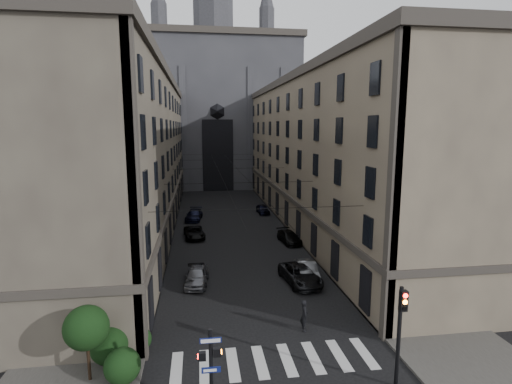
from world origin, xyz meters
name	(u,v)px	position (x,y,z in m)	size (l,w,h in m)	color
sidewalk_left	(147,227)	(-10.50, 36.00, 0.07)	(7.00, 80.00, 0.15)	#383533
sidewalk_right	(307,221)	(10.50, 36.00, 0.07)	(7.00, 80.00, 0.15)	#383533
zebra_crossing	(274,361)	(0.00, 5.00, 0.01)	(11.00, 3.20, 0.01)	beige
building_left	(119,154)	(-13.44, 36.00, 9.34)	(13.60, 60.60, 18.85)	#463E35
building_right	(330,152)	(13.44, 36.00, 9.34)	(13.60, 60.60, 18.85)	brown
gothic_tower	(215,103)	(0.00, 74.96, 17.80)	(35.00, 23.00, 58.00)	#2D2D33
pedestrian_signal_left	(211,365)	(-3.51, 1.50, 2.32)	(1.02, 0.38, 4.00)	black
traffic_light_right	(400,325)	(5.60, 1.92, 3.29)	(0.34, 0.50, 5.20)	black
shrub_cluster	(107,343)	(-8.72, 5.01, 1.80)	(3.90, 4.40, 3.90)	black
tram_wires	(229,170)	(0.00, 35.63, 7.25)	(14.00, 60.00, 0.43)	black
car_left_near	(197,276)	(-4.20, 16.44, 0.73)	(1.72, 4.28, 1.46)	slate
car_left_midnear	(197,274)	(-4.20, 17.05, 0.65)	(1.38, 3.97, 1.31)	black
car_left_midfar	(194,232)	(-4.50, 30.31, 0.65)	(2.15, 4.66, 1.29)	black
car_left_far	(194,215)	(-4.61, 39.24, 0.71)	(1.99, 4.91, 1.42)	black
car_right_near	(307,271)	(4.99, 16.28, 0.73)	(1.55, 4.46, 1.47)	slate
car_right_midnear	(300,275)	(4.20, 15.46, 0.73)	(2.42, 5.24, 1.46)	black
car_right_midfar	(289,237)	(5.88, 26.81, 0.64)	(1.80, 4.42, 1.28)	black
car_right_far	(263,209)	(5.38, 41.93, 0.66)	(1.56, 3.89, 1.32)	black
pedestrian	(304,315)	(2.52, 8.00, 1.00)	(0.73, 0.48, 2.00)	black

